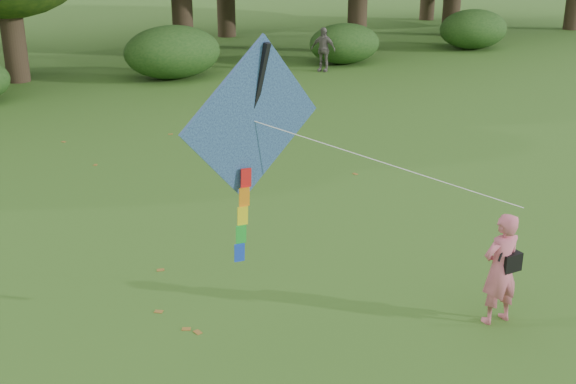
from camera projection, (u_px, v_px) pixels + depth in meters
ground at (426, 324)px, 10.00m from camera, size 100.00×100.00×0.00m
man_kite_flyer at (500, 269)px, 9.80m from camera, size 0.61×0.42×1.61m
bystander_right at (323, 49)px, 27.01m from camera, size 0.90×1.01×1.64m
crossbody_bag at (509, 261)px, 9.80m from camera, size 0.43×0.20×0.68m
flying_kite at (253, 125)px, 9.11m from camera, size 4.26×2.00×3.03m
shrub_band at (69, 65)px, 23.82m from camera, size 39.15×3.22×1.88m
fallen_leaves at (206, 204)px, 14.26m from camera, size 5.99×11.34×0.01m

